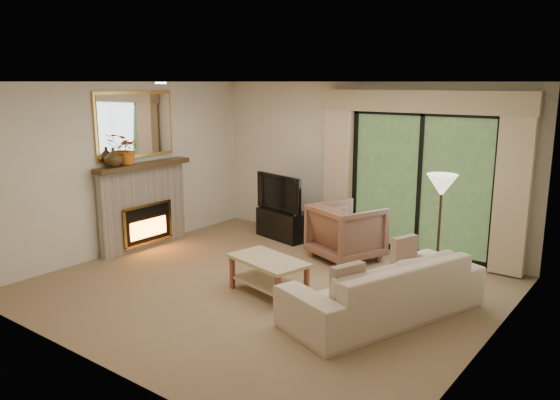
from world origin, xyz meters
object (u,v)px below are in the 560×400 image
Objects in this scene: armchair at (346,232)px; coffee_table at (268,276)px; media_console at (283,224)px; sofa at (384,287)px.

coffee_table is (-0.07, -1.78, -0.19)m from armchair.
armchair is 1.79m from coffee_table.
media_console is 3.33m from sofa.
sofa is (1.37, -1.51, -0.07)m from armchair.
media_console is 0.94× the size of coffee_table.
media_console is at bearing 8.02° from armchair.
media_console is 0.41× the size of sofa.
sofa is at bearing -20.57° from media_console.
media_console is at bearing -103.90° from sofa.
armchair is at bearing 99.98° from coffee_table.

